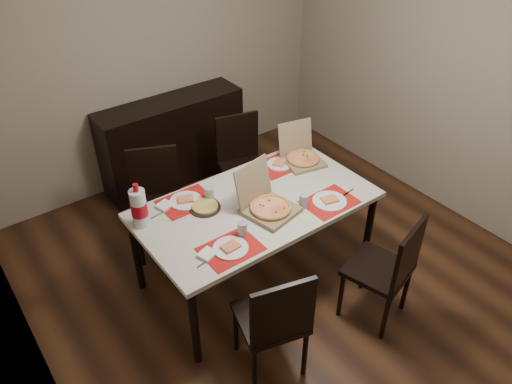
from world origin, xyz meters
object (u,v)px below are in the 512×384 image
Objects in this scene: pizza_box_center at (267,205)px; chair_near_left at (275,320)px; chair_far_right at (242,160)px; dining_table at (256,210)px; dip_bowl at (248,190)px; soda_bottle at (139,208)px; sideboard at (173,141)px; chair_far_left at (157,197)px; chair_near_right at (389,267)px.

chair_near_left is at bearing -124.25° from pizza_box_center.
dining_table is at bearing -119.02° from chair_far_right.
chair_far_right is at bearing 60.98° from dining_table.
pizza_box_center is (-0.48, -1.02, 0.29)m from chair_far_right.
dip_bowl is (0.50, 0.97, 0.25)m from chair_near_left.
dip_bowl is 0.30× the size of soda_bottle.
chair_near_left is (-0.65, -2.50, 0.06)m from sideboard.
pizza_box_center is at bearing -64.90° from chair_far_left.
chair_far_right is at bearing 60.82° from chair_near_left.
sideboard is at bearing 84.50° from dip_bowl.
chair_far_right reaches higher than dining_table.
sideboard is at bearing 96.59° from chair_near_right.
chair_near_left is at bearing -90.60° from chair_far_left.
chair_far_right is (0.30, -0.80, 0.06)m from sideboard.
soda_bottle is at bearing 107.96° from chair_near_left.
chair_far_left is at bearing 115.10° from pizza_box_center.
chair_far_right is (0.95, 1.70, 0.00)m from chair_near_left.
dining_table is (-0.19, -1.69, 0.23)m from sideboard.
chair_near_left is 8.94× the size of dip_bowl.
chair_near_right is 1.00× the size of chair_far_left.
chair_near_right is 2.65× the size of soda_bottle.
pizza_box_center is at bearing 121.06° from chair_near_right.
dip_bowl is 0.87m from soda_bottle.
sideboard is 1.79m from soda_bottle.
chair_near_right is at bearing -62.10° from chair_far_left.
dining_table is 0.18m from pizza_box_center.
chair_near_right is 8.94× the size of dip_bowl.
dip_bowl is (0.48, -0.67, 0.25)m from chair_far_left.
chair_near_left is 1.22m from soda_bottle.
sideboard is 14.41× the size of dip_bowl.
sideboard is 1.86m from pizza_box_center.
pizza_box_center reaches higher than chair_near_right.
soda_bottle is at bearing 153.41° from pizza_box_center.
chair_near_right is 1.20m from dip_bowl.
dip_bowl is (0.04, 0.15, 0.08)m from dining_table.
chair_near_right reaches higher than sideboard.
chair_far_left reaches higher than dip_bowl.
chair_near_right is at bearing -83.41° from sideboard.
chair_near_right is 0.98m from pizza_box_center.
sideboard is 0.83× the size of dining_table.
chair_near_right reaches higher than dining_table.
soda_bottle reaches higher than sideboard.
pizza_box_center is (-0.18, -1.82, 0.36)m from sideboard.
dining_table is at bearing -96.33° from sideboard.
pizza_box_center is 0.92m from soda_bottle.
soda_bottle is at bearing 137.10° from chair_near_right.
chair_far_left is 1.10m from pizza_box_center.
sideboard reaches higher than dining_table.
chair_far_left reaches higher than dining_table.
pizza_box_center is at bearing -86.45° from dining_table.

